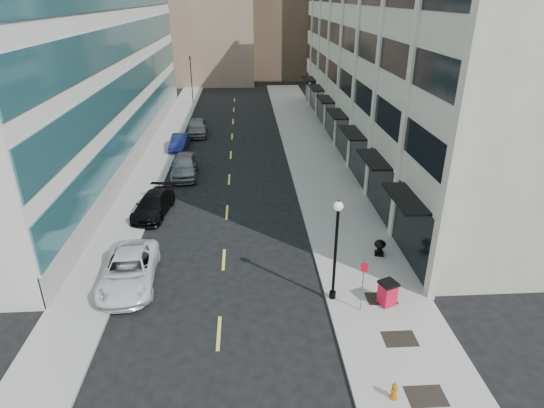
{
  "coord_description": "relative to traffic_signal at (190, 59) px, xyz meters",
  "views": [
    {
      "loc": [
        1.35,
        -13.55,
        13.25
      ],
      "look_at": [
        2.79,
        10.01,
        2.37
      ],
      "focal_mm": 30.0,
      "sensor_mm": 36.0,
      "label": 1
    }
  ],
  "objects": [
    {
      "name": "car_blue_sedan",
      "position": [
        0.7,
        -20.0,
        -5.03
      ],
      "size": [
        1.62,
        4.2,
        1.37
      ],
      "primitive_type": "imported",
      "rotation": [
        0.0,
        0.0,
        -0.04
      ],
      "color": "navy",
      "rests_on": "ground"
    },
    {
      "name": "urn_planter",
      "position": [
        14.1,
        -40.25,
        -5.03
      ],
      "size": [
        0.64,
        0.64,
        0.89
      ],
      "rotation": [
        0.0,
        0.0,
        -0.27
      ],
      "color": "black",
      "rests_on": "sidewalk_right"
    },
    {
      "name": "skyline_tan_far",
      "position": [
        -8.5,
        30.0,
        5.28
      ],
      "size": [
        12.0,
        14.0,
        22.0
      ],
      "primitive_type": "cube",
      "color": "#9A7C64",
      "rests_on": "ground"
    },
    {
      "name": "building_right",
      "position": [
        22.44,
        -21.01,
        3.28
      ],
      "size": [
        15.3,
        46.5,
        18.25
      ],
      "color": "beige",
      "rests_on": "ground"
    },
    {
      "name": "lamppost",
      "position": [
        10.8,
        -44.0,
        -2.55
      ],
      "size": [
        0.43,
        0.43,
        5.14
      ],
      "color": "black",
      "rests_on": "sidewalk_right"
    },
    {
      "name": "car_black_pickup",
      "position": [
        0.7,
        -34.0,
        -5.02
      ],
      "size": [
        2.59,
        5.03,
        1.39
      ],
      "primitive_type": "imported",
      "rotation": [
        0.0,
        0.0,
        -0.14
      ],
      "color": "black",
      "rests_on": "ground"
    },
    {
      "name": "grate_far",
      "position": [
        13.1,
        -44.2,
        -5.56
      ],
      "size": [
        1.4,
        1.0,
        0.01
      ],
      "primitive_type": "cube",
      "color": "black",
      "rests_on": "sidewalk_right"
    },
    {
      "name": "car_silver_sedan",
      "position": [
        1.96,
        -27.0,
        -4.86
      ],
      "size": [
        2.29,
        5.15,
        1.72
      ],
      "primitive_type": "imported",
      "rotation": [
        0.0,
        0.0,
        0.05
      ],
      "color": "gray",
      "rests_on": "ground"
    },
    {
      "name": "skyline_stone",
      "position": [
        23.5,
        18.0,
        4.28
      ],
      "size": [
        10.0,
        14.0,
        20.0
      ],
      "primitive_type": "cube",
      "color": "beige",
      "rests_on": "ground"
    },
    {
      "name": "grate_mid",
      "position": [
        13.1,
        -47.0,
        -5.56
      ],
      "size": [
        1.4,
        1.0,
        0.01
      ],
      "primitive_type": "cube",
      "color": "black",
      "rests_on": "sidewalk_right"
    },
    {
      "name": "sign_post",
      "position": [
        11.9,
        -45.01,
        -3.86
      ],
      "size": [
        0.31,
        0.09,
        2.7
      ],
      "rotation": [
        0.0,
        0.0,
        -0.2
      ],
      "color": "slate",
      "rests_on": "sidewalk_right"
    },
    {
      "name": "sidewalk_right",
      "position": [
        13.0,
        -28.0,
        -5.64
      ],
      "size": [
        5.0,
        80.0,
        0.15
      ],
      "primitive_type": "cube",
      "color": "#9C988E",
      "rests_on": "ground"
    },
    {
      "name": "sidewalk_left",
      "position": [
        -1.0,
        -28.0,
        -5.64
      ],
      "size": [
        3.0,
        80.0,
        0.15
      ],
      "primitive_type": "cube",
      "color": "#9C988E",
      "rests_on": "ground"
    },
    {
      "name": "car_grey_sedan",
      "position": [
        1.95,
        -15.19,
        -4.91
      ],
      "size": [
        2.21,
        4.88,
        1.62
      ],
      "primitive_type": "imported",
      "rotation": [
        0.0,
        0.0,
        0.06
      ],
      "color": "slate",
      "rests_on": "ground"
    },
    {
      "name": "building_left",
      "position": [
        -10.45,
        -21.0,
        4.27
      ],
      "size": [
        16.14,
        46.0,
        20.0
      ],
      "color": "silver",
      "rests_on": "ground"
    },
    {
      "name": "car_white_van",
      "position": [
        0.89,
        -42.0,
        -4.95
      ],
      "size": [
        2.95,
        5.71,
        1.54
      ],
      "primitive_type": "imported",
      "rotation": [
        0.0,
        0.0,
        0.07
      ],
      "color": "white",
      "rests_on": "ground"
    },
    {
      "name": "trash_bin",
      "position": [
        13.21,
        -44.64,
        -4.91
      ],
      "size": [
        0.97,
        0.97,
        1.21
      ],
      "rotation": [
        0.0,
        0.0,
        0.39
      ],
      "color": "red",
      "rests_on": "sidewalk_right"
    },
    {
      "name": "traffic_signal",
      "position": [
        0.0,
        0.0,
        0.0
      ],
      "size": [
        0.66,
        0.66,
        6.98
      ],
      "color": "black",
      "rests_on": "ground"
    },
    {
      "name": "fire_hydrant",
      "position": [
        11.9,
        -50.0,
        -5.22
      ],
      "size": [
        0.29,
        0.29,
        0.71
      ],
      "rotation": [
        0.0,
        0.0,
        0.23
      ],
      "color": "#CB6E0E",
      "rests_on": "sidewalk_right"
    },
    {
      "name": "road_centerline",
      "position": [
        5.5,
        -31.0,
        -5.71
      ],
      "size": [
        0.15,
        68.2,
        0.01
      ],
      "color": "#D8CC4C",
      "rests_on": "ground"
    },
    {
      "name": "grate_near",
      "position": [
        13.1,
        -50.0,
        -5.56
      ],
      "size": [
        1.4,
        1.0,
        0.01
      ],
      "primitive_type": "cube",
      "color": "black",
      "rests_on": "sidewalk_right"
    },
    {
      "name": "ground",
      "position": [
        5.5,
        -48.0,
        -5.72
      ],
      "size": [
        160.0,
        160.0,
        0.0
      ],
      "primitive_type": "plane",
      "color": "black",
      "rests_on": "ground"
    }
  ]
}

